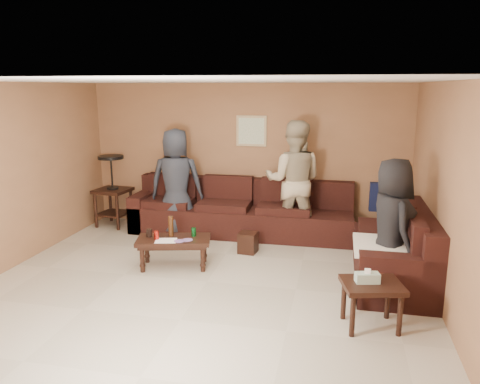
# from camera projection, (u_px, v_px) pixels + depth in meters

# --- Properties ---
(room) EXTENTS (5.60, 5.50, 2.50)m
(room) POSITION_uv_depth(u_px,v_px,m) (205.00, 152.00, 5.61)
(room) COLOR beige
(room) RESTS_ON ground
(sectional_sofa) EXTENTS (4.65, 2.90, 0.97)m
(sectional_sofa) POSITION_uv_depth(u_px,v_px,m) (285.00, 227.00, 7.18)
(sectional_sofa) COLOR black
(sectional_sofa) RESTS_ON ground
(coffee_table) EXTENTS (1.08, 0.71, 0.69)m
(coffee_table) POSITION_uv_depth(u_px,v_px,m) (173.00, 242.00, 6.40)
(coffee_table) COLOR black
(coffee_table) RESTS_ON ground
(end_table_left) EXTENTS (0.62, 0.62, 1.26)m
(end_table_left) POSITION_uv_depth(u_px,v_px,m) (113.00, 189.00, 8.27)
(end_table_left) COLOR black
(end_table_left) RESTS_ON ground
(side_table_right) EXTENTS (0.69, 0.61, 0.63)m
(side_table_right) POSITION_uv_depth(u_px,v_px,m) (371.00, 289.00, 4.76)
(side_table_right) COLOR black
(side_table_right) RESTS_ON ground
(waste_bin) EXTENTS (0.29, 0.29, 0.31)m
(waste_bin) POSITION_uv_depth(u_px,v_px,m) (248.00, 243.00, 7.00)
(waste_bin) COLOR black
(waste_bin) RESTS_ON ground
(wall_art) EXTENTS (0.52, 0.04, 0.52)m
(wall_art) POSITION_uv_depth(u_px,v_px,m) (251.00, 131.00, 7.94)
(wall_art) COLOR tan
(wall_art) RESTS_ON ground
(person_left) EXTENTS (0.96, 0.72, 1.78)m
(person_left) POSITION_uv_depth(u_px,v_px,m) (176.00, 182.00, 7.76)
(person_left) COLOR #272C37
(person_left) RESTS_ON ground
(person_middle) EXTENTS (0.94, 0.74, 1.93)m
(person_middle) POSITION_uv_depth(u_px,v_px,m) (293.00, 181.00, 7.47)
(person_middle) COLOR #BCAD8B
(person_middle) RESTS_ON ground
(person_right) EXTENTS (0.75, 0.92, 1.63)m
(person_right) POSITION_uv_depth(u_px,v_px,m) (391.00, 226.00, 5.56)
(person_right) COLOR black
(person_right) RESTS_ON ground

